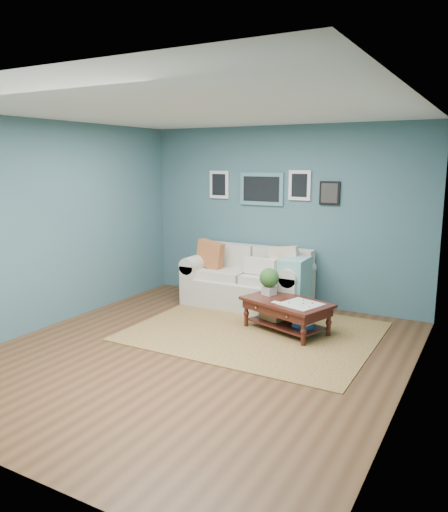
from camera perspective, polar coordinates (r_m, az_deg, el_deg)
The scene contains 4 objects.
room_shell at distance 5.52m, azimuth -3.08°, elevation 2.32°, with size 5.00×5.02×2.70m.
area_rug at distance 6.54m, azimuth 3.48°, elevation -8.56°, with size 3.01×2.41×0.01m, color brown.
loveseat at distance 7.53m, azimuth 3.31°, elevation -2.82°, with size 1.92×0.87×0.99m.
coffee_table at distance 6.52m, azimuth 6.81°, elevation -5.57°, with size 1.26×0.97×0.78m.
Camera 1 is at (2.91, -4.57, 2.17)m, focal length 35.00 mm.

